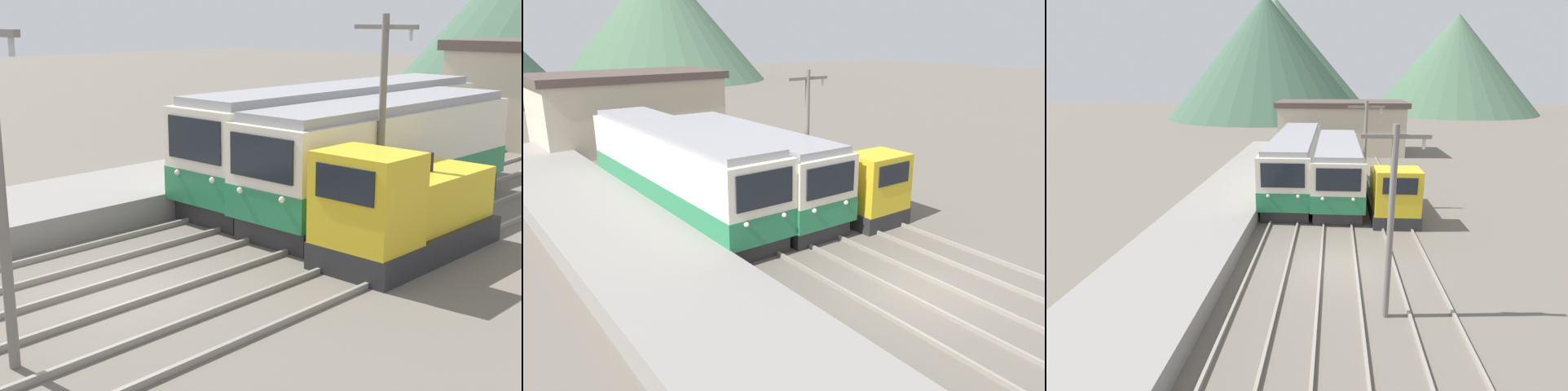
{
  "view_description": "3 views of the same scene",
  "coord_description": "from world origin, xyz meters",
  "views": [
    {
      "loc": [
        13.12,
        -9.05,
        6.08
      ],
      "look_at": [
        -0.04,
        4.6,
        1.44
      ],
      "focal_mm": 50.0,
      "sensor_mm": 36.0,
      "label": 1
    },
    {
      "loc": [
        -11.65,
        -8.82,
        7.66
      ],
      "look_at": [
        -0.51,
        6.27,
        1.61
      ],
      "focal_mm": 35.0,
      "sensor_mm": 36.0,
      "label": 2
    },
    {
      "loc": [
        -0.07,
        -15.24,
        7.53
      ],
      "look_at": [
        -1.38,
        4.71,
        1.6
      ],
      "focal_mm": 28.0,
      "sensor_mm": 36.0,
      "label": 3
    }
  ],
  "objects": [
    {
      "name": "track_center",
      "position": [
        0.2,
        0.0,
        0.07
      ],
      "size": [
        1.54,
        60.0,
        0.14
      ],
      "color": "gray",
      "rests_on": "ground"
    },
    {
      "name": "commuter_train_left",
      "position": [
        -2.6,
        11.36,
        1.77
      ],
      "size": [
        2.84,
        13.85,
        3.82
      ],
      "color": "#28282B",
      "rests_on": "ground"
    },
    {
      "name": "ground_plane",
      "position": [
        0.0,
        0.0,
        0.0
      ],
      "size": [
        200.0,
        200.0,
        0.0
      ],
      "primitive_type": "plane",
      "color": "#665E54"
    },
    {
      "name": "station_building",
      "position": [
        0.63,
        26.0,
        2.56
      ],
      "size": [
        12.6,
        6.3,
        5.07
      ],
      "color": "beige",
      "rests_on": "ground"
    },
    {
      "name": "track_left",
      "position": [
        -2.6,
        0.0,
        0.07
      ],
      "size": [
        1.54,
        60.0,
        0.14
      ],
      "color": "gray",
      "rests_on": "ground"
    },
    {
      "name": "track_right",
      "position": [
        3.2,
        0.0,
        0.07
      ],
      "size": [
        1.54,
        60.0,
        0.14
      ],
      "color": "gray",
      "rests_on": "ground"
    },
    {
      "name": "catenary_mast_mid",
      "position": [
        1.71,
        7.63,
        3.41
      ],
      "size": [
        2.0,
        0.2,
        6.21
      ],
      "color": "slate",
      "rests_on": "ground"
    },
    {
      "name": "shunting_locomotive",
      "position": [
        3.2,
        6.55,
        1.21
      ],
      "size": [
        2.4,
        5.71,
        3.0
      ],
      "color": "#28282B",
      "rests_on": "ground"
    },
    {
      "name": "commuter_train_center",
      "position": [
        0.2,
        9.96,
        1.68
      ],
      "size": [
        2.84,
        11.3,
        3.61
      ],
      "color": "#28282B",
      "rests_on": "ground"
    },
    {
      "name": "platform_left",
      "position": [
        -6.25,
        0.0,
        0.42
      ],
      "size": [
        4.5,
        54.0,
        0.83
      ],
      "primitive_type": "cube",
      "color": "gray",
      "rests_on": "ground"
    }
  ]
}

